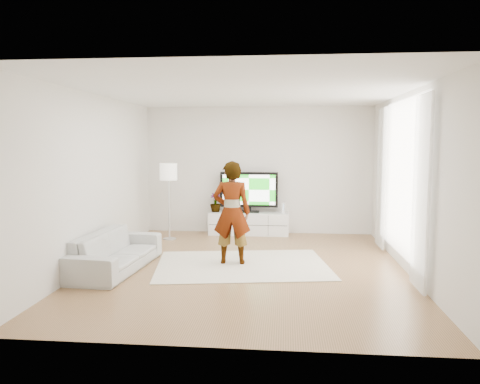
# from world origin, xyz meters

# --- Properties ---
(floor) EXTENTS (6.00, 6.00, 0.00)m
(floor) POSITION_xyz_m (0.00, 0.00, 0.00)
(floor) COLOR #A17348
(floor) RESTS_ON ground
(ceiling) EXTENTS (6.00, 6.00, 0.00)m
(ceiling) POSITION_xyz_m (0.00, 0.00, 2.80)
(ceiling) COLOR white
(ceiling) RESTS_ON wall_back
(wall_left) EXTENTS (0.02, 6.00, 2.80)m
(wall_left) POSITION_xyz_m (-2.50, 0.00, 1.40)
(wall_left) COLOR silver
(wall_left) RESTS_ON floor
(wall_right) EXTENTS (0.02, 6.00, 2.80)m
(wall_right) POSITION_xyz_m (2.50, 0.00, 1.40)
(wall_right) COLOR silver
(wall_right) RESTS_ON floor
(wall_back) EXTENTS (5.00, 0.02, 2.80)m
(wall_back) POSITION_xyz_m (0.00, 3.00, 1.40)
(wall_back) COLOR silver
(wall_back) RESTS_ON floor
(wall_front) EXTENTS (5.00, 0.02, 2.80)m
(wall_front) POSITION_xyz_m (0.00, -3.00, 1.40)
(wall_front) COLOR silver
(wall_front) RESTS_ON floor
(window) EXTENTS (0.01, 2.60, 2.50)m
(window) POSITION_xyz_m (2.48, 0.30, 1.45)
(window) COLOR white
(window) RESTS_ON wall_right
(curtain_near) EXTENTS (0.04, 0.70, 2.60)m
(curtain_near) POSITION_xyz_m (2.40, -1.00, 1.35)
(curtain_near) COLOR white
(curtain_near) RESTS_ON floor
(curtain_far) EXTENTS (0.04, 0.70, 2.60)m
(curtain_far) POSITION_xyz_m (2.40, 1.60, 1.35)
(curtain_far) COLOR white
(curtain_far) RESTS_ON floor
(media_console) EXTENTS (1.74, 0.49, 0.49)m
(media_console) POSITION_xyz_m (-0.19, 2.76, 0.24)
(media_console) COLOR white
(media_console) RESTS_ON floor
(television) EXTENTS (1.27, 0.25, 0.88)m
(television) POSITION_xyz_m (-0.19, 2.79, 0.97)
(television) COLOR black
(television) RESTS_ON media_console
(game_console) EXTENTS (0.08, 0.17, 0.22)m
(game_console) POSITION_xyz_m (0.57, 2.76, 0.60)
(game_console) COLOR white
(game_console) RESTS_ON media_console
(potted_plant) EXTENTS (0.28, 0.28, 0.42)m
(potted_plant) POSITION_xyz_m (-0.93, 2.77, 0.70)
(potted_plant) COLOR #3F7238
(potted_plant) RESTS_ON media_console
(rug) EXTENTS (3.05, 2.41, 0.01)m
(rug) POSITION_xyz_m (-0.09, 0.12, 0.01)
(rug) COLOR beige
(rug) RESTS_ON floor
(player) EXTENTS (0.64, 0.43, 1.70)m
(player) POSITION_xyz_m (-0.27, 0.21, 0.86)
(player) COLOR #334772
(player) RESTS_ON rug
(sofa) EXTENTS (0.94, 2.10, 0.60)m
(sofa) POSITION_xyz_m (-2.06, -0.33, 0.30)
(sofa) COLOR beige
(sofa) RESTS_ON floor
(floor_lamp) EXTENTS (0.35, 0.35, 1.59)m
(floor_lamp) POSITION_xyz_m (-1.80, 2.07, 1.34)
(floor_lamp) COLOR silver
(floor_lamp) RESTS_ON floor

